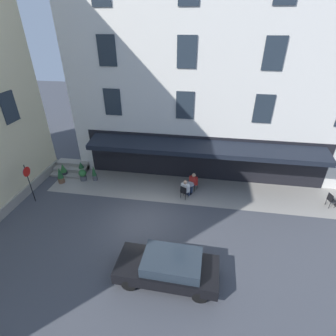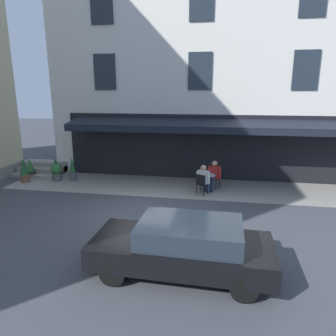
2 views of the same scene
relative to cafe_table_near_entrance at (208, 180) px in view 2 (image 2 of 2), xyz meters
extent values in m
plane|color=#42444C|center=(2.29, 2.97, -0.49)|extent=(70.00, 70.00, 0.00)
cube|color=gray|center=(-0.96, -0.43, -0.49)|extent=(20.50, 3.20, 0.01)
cube|color=silver|center=(-1.71, -6.53, 7.01)|extent=(20.00, 9.00, 15.00)
cube|color=black|center=(-0.71, -2.00, 1.11)|extent=(16.00, 0.06, 3.20)
cube|color=black|center=(-0.71, -1.18, 2.36)|extent=(15.00, 1.70, 0.36)
cube|color=black|center=(-0.71, -0.35, 2.13)|extent=(15.00, 0.04, 0.28)
cube|color=#232D38|center=(-4.04, -1.99, 4.71)|extent=(1.10, 0.06, 1.70)
cube|color=#232D38|center=(0.63, -1.99, 4.71)|extent=(1.10, 0.06, 1.70)
cube|color=#232D38|center=(5.29, -1.99, 4.71)|extent=(1.10, 0.06, 1.70)
cube|color=#232D38|center=(0.63, -1.99, 7.71)|extent=(1.10, 0.06, 1.70)
cube|color=#232D38|center=(5.29, -1.99, 7.71)|extent=(1.10, 0.06, 1.70)
cube|color=gray|center=(8.89, -1.23, -0.42)|extent=(2.40, 1.40, 0.15)
cube|color=gray|center=(8.89, -1.58, -0.27)|extent=(2.40, 1.05, 0.30)
cube|color=gray|center=(8.89, -1.93, -0.12)|extent=(2.40, 0.70, 0.45)
cylinder|color=black|center=(0.00, 0.00, -0.48)|extent=(0.40, 0.40, 0.03)
cylinder|color=black|center=(0.00, 0.00, -0.13)|extent=(0.06, 0.06, 0.72)
cylinder|color=#B7B7BC|center=(0.00, 0.00, 0.24)|extent=(0.60, 0.60, 0.03)
cylinder|color=black|center=(0.02, 0.42, -0.27)|extent=(0.03, 0.03, 0.45)
cylinder|color=black|center=(0.32, 0.27, -0.27)|extent=(0.03, 0.03, 0.45)
cylinder|color=black|center=(0.17, 0.72, -0.27)|extent=(0.03, 0.03, 0.45)
cylinder|color=black|center=(0.47, 0.57, -0.27)|extent=(0.03, 0.03, 0.45)
cube|color=black|center=(0.24, 0.49, -0.02)|extent=(0.54, 0.54, 0.04)
cube|color=black|center=(0.32, 0.65, 0.21)|extent=(0.38, 0.21, 0.42)
cylinder|color=black|center=(-0.03, -0.42, -0.27)|extent=(0.03, 0.03, 0.45)
cylinder|color=black|center=(-0.33, -0.25, -0.27)|extent=(0.03, 0.03, 0.45)
cylinder|color=black|center=(-0.19, -0.71, -0.27)|extent=(0.03, 0.03, 0.45)
cylinder|color=black|center=(-0.49, -0.55, -0.27)|extent=(0.03, 0.03, 0.45)
cube|color=black|center=(-0.26, -0.48, -0.02)|extent=(0.54, 0.54, 0.04)
cube|color=black|center=(-0.35, -0.64, 0.21)|extent=(0.37, 0.23, 0.42)
cylinder|color=navy|center=(0.00, -0.19, -0.26)|extent=(0.15, 0.15, 0.47)
cylinder|color=navy|center=(-0.08, -0.33, 0.00)|extent=(0.29, 0.36, 0.15)
cylinder|color=navy|center=(-0.16, -0.10, -0.26)|extent=(0.15, 0.15, 0.47)
cylinder|color=navy|center=(-0.23, -0.24, 0.00)|extent=(0.29, 0.36, 0.15)
cube|color=red|center=(-0.23, -0.43, 0.28)|extent=(0.53, 0.45, 0.56)
sphere|color=tan|center=(-0.23, -0.43, 0.68)|extent=(0.25, 0.25, 0.25)
cylinder|color=red|center=(0.01, -0.56, 0.26)|extent=(0.10, 0.10, 0.49)
cylinder|color=red|center=(-0.48, -0.30, 0.26)|extent=(0.10, 0.10, 0.49)
cylinder|color=navy|center=(-0.01, 0.19, -0.26)|extent=(0.15, 0.15, 0.47)
cylinder|color=navy|center=(0.07, 0.33, 0.00)|extent=(0.28, 0.36, 0.15)
cylinder|color=navy|center=(0.15, 0.11, -0.26)|extent=(0.15, 0.15, 0.47)
cylinder|color=navy|center=(0.22, 0.26, 0.00)|extent=(0.28, 0.36, 0.15)
cube|color=silver|center=(0.22, 0.44, 0.27)|extent=(0.52, 0.43, 0.55)
sphere|color=tan|center=(0.22, 0.44, 0.67)|extent=(0.24, 0.24, 0.24)
cylinder|color=silver|center=(-0.03, 0.56, 0.26)|extent=(0.10, 0.10, 0.49)
cylinder|color=silver|center=(0.46, 0.32, 0.26)|extent=(0.10, 0.10, 0.49)
cylinder|color=#4C4C51|center=(6.67, -0.59, -0.29)|extent=(0.34, 0.34, 0.41)
cone|color=#23562D|center=(6.67, -0.59, 0.29)|extent=(0.32, 0.32, 0.75)
cylinder|color=brown|center=(8.06, -1.46, -0.33)|extent=(0.46, 0.46, 0.31)
cone|color=#23562D|center=(8.06, -1.46, 0.10)|extent=(0.44, 0.44, 0.56)
cylinder|color=#4C4C51|center=(7.48, -0.48, -0.32)|extent=(0.45, 0.45, 0.35)
sphere|color=#2D6B33|center=(7.48, -0.48, 0.08)|extent=(0.53, 0.53, 0.53)
cylinder|color=#2D2D33|center=(9.11, -0.82, -0.33)|extent=(0.48, 0.48, 0.33)
cone|color=#2D6B33|center=(9.11, -0.82, 0.15)|extent=(0.45, 0.45, 0.63)
cylinder|color=brown|center=(8.84, 0.05, -0.30)|extent=(0.43, 0.43, 0.39)
cone|color=#23562D|center=(8.84, 0.05, 0.29)|extent=(0.41, 0.41, 0.78)
cube|color=black|center=(0.41, 6.35, 0.08)|extent=(4.35, 1.91, 0.55)
cube|color=#232D38|center=(0.21, 6.35, 0.60)|extent=(2.45, 1.66, 0.48)
cylinder|color=black|center=(1.84, 5.51, -0.19)|extent=(0.60, 0.20, 0.60)
cylinder|color=black|center=(1.88, 7.11, -0.19)|extent=(0.60, 0.20, 0.60)
cylinder|color=black|center=(-1.06, 5.59, -0.19)|extent=(0.60, 0.20, 0.60)
cylinder|color=black|center=(-1.02, 7.19, -0.19)|extent=(0.60, 0.20, 0.60)
camera|label=1|loc=(-0.71, 13.25, 9.13)|focal=26.74mm
camera|label=2|loc=(-0.37, 12.91, 3.81)|focal=32.54mm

